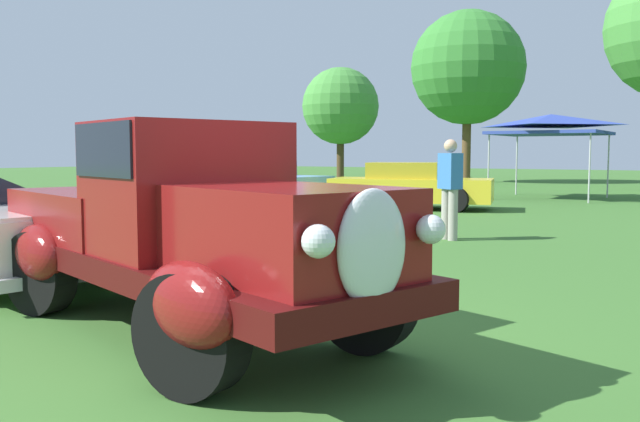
{
  "coord_description": "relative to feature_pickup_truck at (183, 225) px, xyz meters",
  "views": [
    {
      "loc": [
        3.35,
        -4.07,
        1.45
      ],
      "look_at": [
        -0.61,
        2.15,
        0.83
      ],
      "focal_mm": 38.18,
      "sensor_mm": 36.0,
      "label": 1
    }
  ],
  "objects": [
    {
      "name": "ground_plane",
      "position": [
        0.55,
        0.03,
        -0.87
      ],
      "size": [
        120.0,
        120.0,
        0.0
      ],
      "primitive_type": "plane",
      "color": "#386628"
    },
    {
      "name": "feature_pickup_truck",
      "position": [
        0.0,
        0.0,
        0.0
      ],
      "size": [
        4.82,
        2.83,
        1.7
      ],
      "color": "#400B0B",
      "rests_on": "ground_plane"
    },
    {
      "name": "show_car_skyblue",
      "position": [
        -8.75,
        12.44,
        -0.27
      ],
      "size": [
        4.64,
        2.36,
        1.22
      ],
      "color": "#669EDB",
      "rests_on": "ground_plane"
    },
    {
      "name": "show_car_yellow",
      "position": [
        -3.69,
        12.29,
        -0.27
      ],
      "size": [
        4.46,
        2.74,
        1.22
      ],
      "color": "yellow",
      "rests_on": "ground_plane"
    },
    {
      "name": "spectator_by_row",
      "position": [
        -0.37,
        6.74,
        0.04
      ],
      "size": [
        0.47,
        0.42,
        1.69
      ],
      "color": "#9E998E",
      "rests_on": "ground_plane"
    },
    {
      "name": "canopy_tent_left_field",
      "position": [
        -1.63,
        18.46,
        1.55
      ],
      "size": [
        3.36,
        3.36,
        2.71
      ],
      "color": "#B7B7BC",
      "rests_on": "ground_plane"
    },
    {
      "name": "treeline_far_left",
      "position": [
        -16.95,
        31.01,
        3.38
      ],
      "size": [
        4.56,
        4.56,
        6.55
      ],
      "color": "#47331E",
      "rests_on": "ground_plane"
    },
    {
      "name": "treeline_mid_left",
      "position": [
        -8.34,
        28.98,
        4.84
      ],
      "size": [
        5.67,
        5.67,
        8.56
      ],
      "color": "brown",
      "rests_on": "ground_plane"
    }
  ]
}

